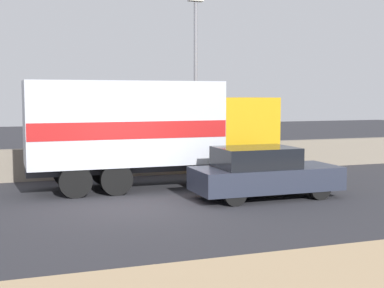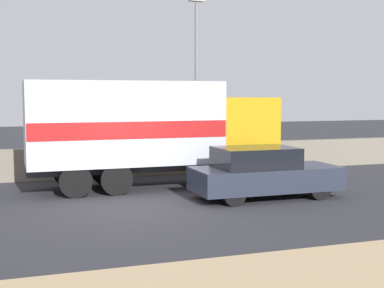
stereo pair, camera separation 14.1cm
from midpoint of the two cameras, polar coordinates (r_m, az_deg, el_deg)
ground_plane at (r=14.77m, az=-5.66°, el=-6.64°), size 80.00×80.00×0.00m
stone_wall_backdrop at (r=20.02m, az=-9.30°, el=-1.89°), size 60.00×0.35×1.14m
street_lamp at (r=20.46m, az=0.69°, el=7.72°), size 0.56×0.28×6.74m
box_truck at (r=17.48m, az=-4.46°, el=1.68°), size 8.10×2.36×3.47m
car_hatchback at (r=15.88m, az=7.84°, el=-3.06°), size 4.36×1.79×1.52m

